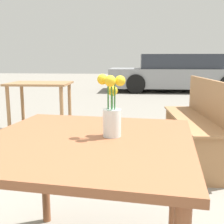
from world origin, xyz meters
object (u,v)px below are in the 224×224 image
Objects in this scene: table_front at (86,156)px; table_back at (40,91)px; parked_car at (178,74)px; bench_near at (199,117)px; flower_vase at (112,114)px.

table_back is at bearing 113.94° from table_front.
table_front is 0.23× the size of parked_car.
parked_car is (0.63, 6.76, 0.13)m from bench_near.
table_back is (-1.32, 2.68, -0.21)m from flower_vase.
table_front is at bearing -66.06° from table_back.
table_front is 3.69× the size of flower_vase.
table_front is at bearing -115.86° from bench_near.
flower_vase is 0.19× the size of bench_near.
table_back is (-2.06, 0.95, 0.15)m from bench_near.
parked_car is at bearing 65.13° from table_back.
table_front is 1.97m from bench_near.
bench_near is 2.28m from table_back.
flower_vase is 8.60m from parked_car.
parked_car reaches higher than flower_vase.
parked_car is (1.49, 8.53, -0.03)m from table_front.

